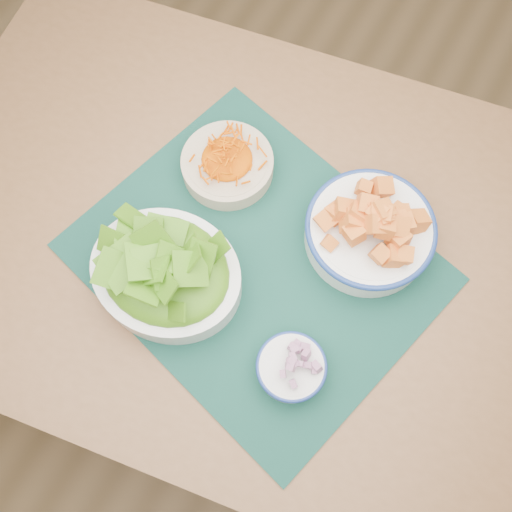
{
  "coord_description": "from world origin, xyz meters",
  "views": [
    {
      "loc": [
        0.28,
        -0.24,
        1.73
      ],
      "look_at": [
        0.11,
        0.07,
        0.78
      ],
      "focal_mm": 40.0,
      "sensor_mm": 36.0,
      "label": 1
    }
  ],
  "objects_px": {
    "carrot_bowl": "(227,162)",
    "onion_bowl": "(291,367)",
    "table": "(252,252)",
    "squash_bowl": "(372,227)",
    "placemat": "(256,262)",
    "lettuce_bowl": "(165,270)"
  },
  "relations": [
    {
      "from": "carrot_bowl",
      "to": "squash_bowl",
      "type": "relative_size",
      "value": 0.71
    },
    {
      "from": "lettuce_bowl",
      "to": "squash_bowl",
      "type": "bearing_deg",
      "value": 38.62
    },
    {
      "from": "squash_bowl",
      "to": "table",
      "type": "bearing_deg",
      "value": -153.26
    },
    {
      "from": "onion_bowl",
      "to": "squash_bowl",
      "type": "bearing_deg",
      "value": 87.92
    },
    {
      "from": "squash_bowl",
      "to": "lettuce_bowl",
      "type": "xyz_separation_m",
      "value": [
        -0.28,
        -0.24,
        -0.0
      ]
    },
    {
      "from": "lettuce_bowl",
      "to": "onion_bowl",
      "type": "height_order",
      "value": "lettuce_bowl"
    },
    {
      "from": "squash_bowl",
      "to": "onion_bowl",
      "type": "height_order",
      "value": "squash_bowl"
    },
    {
      "from": "carrot_bowl",
      "to": "onion_bowl",
      "type": "distance_m",
      "value": 0.4
    },
    {
      "from": "lettuce_bowl",
      "to": "onion_bowl",
      "type": "bearing_deg",
      "value": -10.88
    },
    {
      "from": "placemat",
      "to": "squash_bowl",
      "type": "height_order",
      "value": "squash_bowl"
    },
    {
      "from": "placemat",
      "to": "onion_bowl",
      "type": "bearing_deg",
      "value": -29.16
    },
    {
      "from": "squash_bowl",
      "to": "onion_bowl",
      "type": "distance_m",
      "value": 0.28
    },
    {
      "from": "table",
      "to": "placemat",
      "type": "xyz_separation_m",
      "value": [
        0.03,
        -0.04,
        0.09
      ]
    },
    {
      "from": "carrot_bowl",
      "to": "lettuce_bowl",
      "type": "relative_size",
      "value": 0.65
    },
    {
      "from": "table",
      "to": "carrot_bowl",
      "type": "distance_m",
      "value": 0.19
    },
    {
      "from": "squash_bowl",
      "to": "lettuce_bowl",
      "type": "relative_size",
      "value": 0.92
    },
    {
      "from": "squash_bowl",
      "to": "lettuce_bowl",
      "type": "bearing_deg",
      "value": -138.38
    },
    {
      "from": "table",
      "to": "carrot_bowl",
      "type": "relative_size",
      "value": 7.97
    },
    {
      "from": "carrot_bowl",
      "to": "squash_bowl",
      "type": "distance_m",
      "value": 0.3
    },
    {
      "from": "placemat",
      "to": "lettuce_bowl",
      "type": "height_order",
      "value": "lettuce_bowl"
    },
    {
      "from": "placemat",
      "to": "squash_bowl",
      "type": "xyz_separation_m",
      "value": [
        0.16,
        0.14,
        0.06
      ]
    },
    {
      "from": "onion_bowl",
      "to": "table",
      "type": "bearing_deg",
      "value": 133.85
    }
  ]
}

